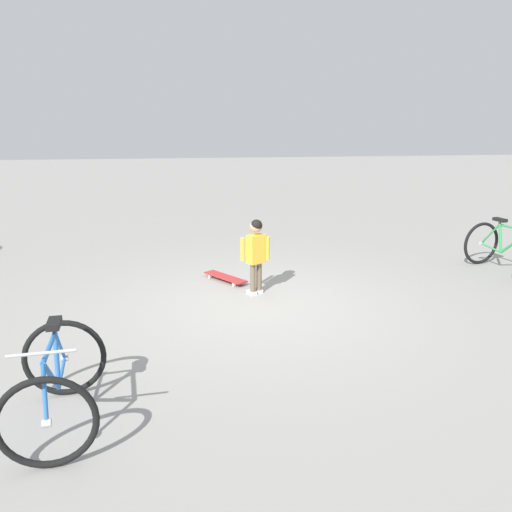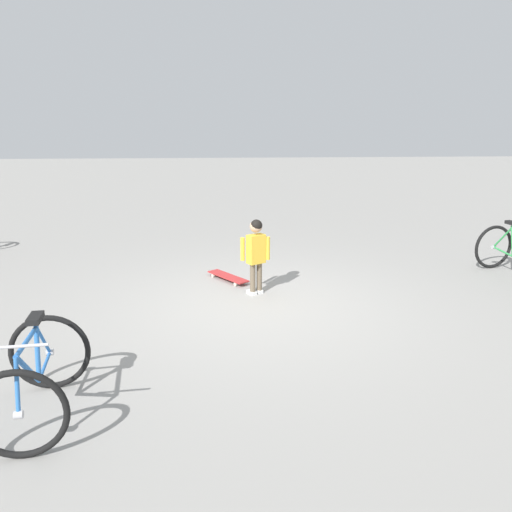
{
  "view_description": "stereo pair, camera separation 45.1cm",
  "coord_description": "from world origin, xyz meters",
  "px_view_note": "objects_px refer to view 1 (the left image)",
  "views": [
    {
      "loc": [
        0.9,
        6.3,
        2.41
      ],
      "look_at": [
        -0.01,
        -0.48,
        0.55
      ],
      "focal_mm": 36.3,
      "sensor_mm": 36.0,
      "label": 1
    },
    {
      "loc": [
        0.45,
        6.35,
        2.41
      ],
      "look_at": [
        -0.01,
        -0.48,
        0.55
      ],
      "focal_mm": 36.3,
      "sensor_mm": 36.0,
      "label": 2
    }
  ],
  "objects_px": {
    "child_person": "(256,248)",
    "skateboard": "(225,277)",
    "bicycle_near": "(56,384)",
    "bicycle_far": "(506,249)"
  },
  "relations": [
    {
      "from": "child_person",
      "to": "skateboard",
      "type": "distance_m",
      "value": 0.95
    },
    {
      "from": "skateboard",
      "to": "bicycle_far",
      "type": "height_order",
      "value": "bicycle_far"
    },
    {
      "from": "bicycle_near",
      "to": "bicycle_far",
      "type": "distance_m",
      "value": 6.96
    },
    {
      "from": "bicycle_far",
      "to": "skateboard",
      "type": "bearing_deg",
      "value": -1.47
    },
    {
      "from": "child_person",
      "to": "bicycle_far",
      "type": "bearing_deg",
      "value": -172.63
    },
    {
      "from": "child_person",
      "to": "skateboard",
      "type": "height_order",
      "value": "child_person"
    },
    {
      "from": "bicycle_near",
      "to": "bicycle_far",
      "type": "relative_size",
      "value": 0.94
    },
    {
      "from": "child_person",
      "to": "skateboard",
      "type": "bearing_deg",
      "value": -59.1
    },
    {
      "from": "child_person",
      "to": "bicycle_near",
      "type": "xyz_separation_m",
      "value": [
        1.97,
        2.97,
        -0.28
      ]
    },
    {
      "from": "child_person",
      "to": "bicycle_near",
      "type": "bearing_deg",
      "value": 56.39
    }
  ]
}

